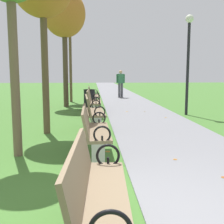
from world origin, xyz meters
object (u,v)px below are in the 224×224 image
park_bench_2 (94,131)px  park_bench_5 (93,96)px  lamp_post (188,49)px  tree_3 (64,15)px  pedestrian_walking (121,82)px  park_bench_4 (93,102)px  trash_bin (89,100)px  park_bench_3 (93,112)px  park_bench_1 (96,193)px  tree_4 (70,22)px

park_bench_2 → park_bench_5: bearing=90.0°
lamp_post → tree_3: bearing=148.3°
tree_3 → pedestrian_walking: bearing=56.2°
park_bench_4 → pedestrian_walking: size_ratio=1.00×
park_bench_2 → trash_bin: 6.46m
park_bench_3 → trash_bin: 3.98m
tree_3 → trash_bin: (1.05, -1.34, -3.52)m
park_bench_1 → park_bench_4: 7.68m
park_bench_5 → trash_bin: park_bench_5 is taller
park_bench_3 → park_bench_5: bearing=90.0°
park_bench_4 → park_bench_1: bearing=-90.0°
park_bench_3 → lamp_post: bearing=37.0°
park_bench_4 → lamp_post: 3.80m
tree_4 → park_bench_3: bearing=-81.4°
park_bench_1 → pedestrian_walking: bearing=83.5°
lamp_post → park_bench_5: bearing=142.0°
park_bench_3 → tree_3: (-1.19, 5.31, 3.46)m
tree_4 → trash_bin: 5.05m
park_bench_2 → pedestrian_walking: (1.66, 12.06, 0.44)m
park_bench_4 → trash_bin: bearing=96.0°
tree_3 → trash_bin: tree_3 is taller
park_bench_2 → tree_3: tree_3 is taller
park_bench_3 → pedestrian_walking: pedestrian_walking is taller
tree_3 → park_bench_4: bearing=-66.4°
pedestrian_walking → trash_bin: pedestrian_walking is taller
park_bench_1 → park_bench_2: 2.61m
pedestrian_walking → lamp_post: lamp_post is taller
tree_4 → pedestrian_walking: tree_4 is taller
pedestrian_walking → lamp_post: 7.39m
park_bench_2 → park_bench_5: 7.60m
park_bench_1 → tree_3: tree_3 is taller
park_bench_3 → park_bench_1: bearing=-90.0°
park_bench_4 → lamp_post: size_ratio=0.46×
park_bench_2 → tree_4: (-1.12, 9.88, 3.52)m
tree_3 → pedestrian_walking: (2.85, 4.26, -3.01)m
park_bench_2 → pedestrian_walking: bearing=82.2°
park_bench_1 → park_bench_3: 5.09m
tree_3 → pedestrian_walking: 5.95m
park_bench_1 → park_bench_5: same height
park_bench_2 → park_bench_4: 5.07m
park_bench_5 → tree_4: tree_4 is taller
park_bench_4 → tree_3: tree_3 is taller
park_bench_1 → trash_bin: bearing=90.9°
tree_4 → trash_bin: size_ratio=5.69×
park_bench_2 → park_bench_5: size_ratio=1.00×
pedestrian_walking → park_bench_2: bearing=-97.8°
park_bench_3 → trash_bin: park_bench_3 is taller
park_bench_1 → tree_4: 13.03m
pedestrian_walking → tree_4: bearing=-141.9°
park_bench_2 → lamp_post: bearing=56.3°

